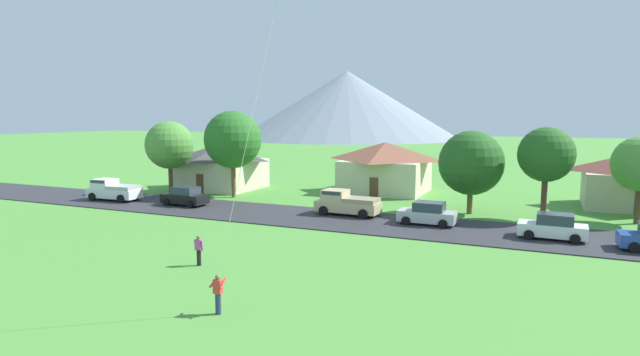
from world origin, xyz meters
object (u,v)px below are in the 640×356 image
(parked_car_white_mid_west, at_px, (553,227))
(pickup_truck_sand_west_side, at_px, (346,203))
(parked_car_silver_east_end, at_px, (428,214))
(tree_right_of_center, at_px, (233,140))
(pickup_truck_white_east_side, at_px, (113,190))
(house_leftmost, at_px, (636,180))
(tree_far_right, at_px, (169,145))
(watcher_person, at_px, (199,250))
(house_right_center, at_px, (220,165))
(tree_left_of_center, at_px, (546,155))
(tree_near_left, at_px, (471,163))
(parked_car_black_west_end, at_px, (185,196))
(house_left_center, at_px, (385,166))

(parked_car_white_mid_west, distance_m, pickup_truck_sand_west_side, 15.49)
(parked_car_silver_east_end, bearing_deg, pickup_truck_sand_west_side, 171.39)
(tree_right_of_center, height_order, pickup_truck_white_east_side, tree_right_of_center)
(house_leftmost, height_order, tree_far_right, tree_far_right)
(pickup_truck_white_east_side, bearing_deg, watcher_person, -34.41)
(house_right_center, xyz_separation_m, tree_right_of_center, (4.80, -4.72, 3.15))
(tree_far_right, relative_size, pickup_truck_sand_west_side, 1.43)
(pickup_truck_white_east_side, bearing_deg, parked_car_white_mid_west, -0.14)
(tree_right_of_center, height_order, parked_car_white_mid_west, tree_right_of_center)
(house_leftmost, bearing_deg, pickup_truck_white_east_side, -161.32)
(house_right_center, distance_m, tree_left_of_center, 33.54)
(parked_car_silver_east_end, relative_size, pickup_truck_white_east_side, 0.80)
(tree_near_left, height_order, pickup_truck_white_east_side, tree_near_left)
(tree_near_left, bearing_deg, pickup_truck_sand_west_side, -151.98)
(house_right_center, height_order, pickup_truck_sand_west_side, house_right_center)
(parked_car_black_west_end, distance_m, watcher_person, 19.18)
(house_right_center, distance_m, parked_car_black_west_end, 11.39)
(tree_near_left, height_order, parked_car_white_mid_west, tree_near_left)
(house_leftmost, height_order, house_left_center, house_left_center)
(house_right_center, bearing_deg, house_leftmost, 5.72)
(parked_car_silver_east_end, bearing_deg, parked_car_black_west_end, -178.27)
(house_leftmost, distance_m, house_left_center, 22.77)
(parked_car_black_west_end, bearing_deg, house_left_center, 47.43)
(tree_near_left, distance_m, pickup_truck_sand_west_side, 10.80)
(pickup_truck_sand_west_side, bearing_deg, house_right_center, 153.91)
(pickup_truck_sand_west_side, bearing_deg, parked_car_black_west_end, -173.49)
(house_left_center, bearing_deg, tree_right_of_center, -143.84)
(tree_near_left, relative_size, pickup_truck_sand_west_side, 1.31)
(parked_car_black_west_end, xyz_separation_m, parked_car_white_mid_west, (30.17, -0.57, 0.00))
(pickup_truck_white_east_side, bearing_deg, pickup_truck_sand_west_side, 5.39)
(house_right_center, height_order, tree_right_of_center, tree_right_of_center)
(pickup_truck_sand_west_side, xyz_separation_m, watcher_person, (-2.39, -16.26, -0.18))
(parked_car_silver_east_end, xyz_separation_m, pickup_truck_white_east_side, (-29.82, -1.13, 0.19))
(parked_car_silver_east_end, distance_m, watcher_person, 17.81)
(house_left_center, distance_m, house_right_center, 18.21)
(house_left_center, relative_size, pickup_truck_white_east_side, 1.70)
(tree_far_right, distance_m, pickup_truck_sand_west_side, 21.87)
(house_left_center, height_order, tree_far_right, tree_far_right)
(house_right_center, xyz_separation_m, tree_far_right, (-2.76, -5.05, 2.45))
(tree_right_of_center, height_order, tree_far_right, tree_right_of_center)
(house_leftmost, relative_size, house_right_center, 0.99)
(parked_car_silver_east_end, height_order, pickup_truck_sand_west_side, pickup_truck_sand_west_side)
(tree_far_right, height_order, watcher_person, tree_far_right)
(parked_car_silver_east_end, bearing_deg, house_leftmost, 42.91)
(parked_car_black_west_end, bearing_deg, tree_left_of_center, 11.24)
(tree_left_of_center, bearing_deg, tree_right_of_center, 179.81)
(house_left_center, xyz_separation_m, parked_car_black_west_end, (-14.09, -15.34, -1.89))
(pickup_truck_sand_west_side, relative_size, watcher_person, 3.13)
(house_leftmost, height_order, tree_left_of_center, tree_left_of_center)
(tree_left_of_center, relative_size, parked_car_silver_east_end, 1.72)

